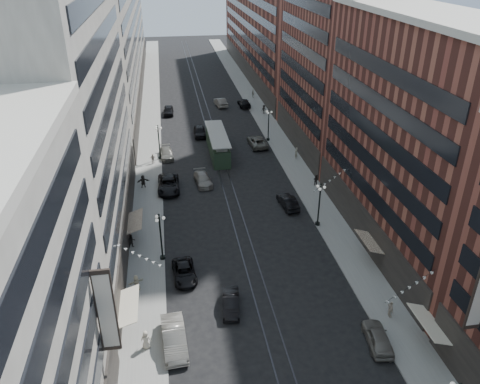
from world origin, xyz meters
TOP-DOWN VIEW (x-y plane):
  - ground at (0.00, 60.00)m, footprint 220.00×220.00m
  - sidewalk_west at (-11.00, 70.00)m, footprint 4.00×180.00m
  - sidewalk_east at (11.00, 70.00)m, footprint 4.00×180.00m
  - rail_west at (-0.70, 70.00)m, footprint 0.12×180.00m
  - rail_east at (0.70, 70.00)m, footprint 0.12×180.00m
  - building_west_mid at (-17.00, 33.00)m, footprint 8.00×36.00m
  - building_west_far at (-17.00, 96.00)m, footprint 8.00×90.00m
  - building_east_mid at (17.00, 28.00)m, footprint 8.00×30.00m
  - building_east_tower at (17.00, 56.00)m, footprint 8.00×26.00m
  - building_east_far at (17.00, 105.00)m, footprint 8.00×72.00m
  - lamppost_sw_far at (-9.20, 28.00)m, footprint 1.03×1.14m
  - lamppost_sw_mid at (-9.20, 55.00)m, footprint 1.03×1.14m
  - lamppost_se_far at (9.20, 32.00)m, footprint 1.03×1.14m
  - lamppost_se_mid at (9.20, 60.00)m, footprint 1.03×1.14m
  - streetcar at (0.00, 55.77)m, footprint 2.81×12.67m
  - car_1 at (-8.40, 15.53)m, footprint 2.23×5.51m
  - car_2 at (-7.07, 24.59)m, footprint 2.51×4.89m
  - car_4 at (8.40, 13.01)m, footprint 2.34×4.65m
  - car_5 at (-3.10, 19.24)m, footprint 2.00×4.40m
  - pedestrian_1 at (-10.70, 15.58)m, footprint 0.92×0.62m
  - pedestrian_2 at (-12.50, 30.63)m, footprint 0.89×0.68m
  - pedestrian_4 at (10.83, 15.84)m, footprint 0.50×1.00m
  - car_7 at (-8.15, 44.23)m, footprint 2.94×6.25m
  - car_8 at (-8.21, 55.54)m, footprint 2.32×5.02m
  - car_9 at (-7.36, 77.24)m, footprint 2.15×4.90m
  - car_10 at (6.80, 36.97)m, footprint 2.09×4.78m
  - car_11 at (6.93, 58.05)m, footprint 2.99×5.88m
  - car_12 at (8.40, 80.07)m, footprint 2.28×5.36m
  - car_13 at (-2.20, 64.26)m, footprint 2.08×5.05m
  - car_14 at (3.57, 81.01)m, footprint 2.54×5.44m
  - pedestrian_5 at (-11.57, 45.33)m, footprint 1.75×0.80m
  - pedestrian_6 at (-10.29, 53.30)m, footprint 0.91×0.43m
  - pedestrian_7 at (12.11, 42.16)m, footprint 0.85×0.84m
  - pedestrian_8 at (11.90, 51.79)m, footprint 0.77×0.74m
  - pedestrian_9 at (11.45, 74.36)m, footprint 1.21×0.86m
  - car_extra_0 at (-3.33, 45.32)m, footprint 2.64×5.25m
  - pedestrian_extra_0 at (11.36, 85.71)m, footprint 0.73×1.07m
  - pedestrian_extra_1 at (-11.72, 23.12)m, footprint 1.66×1.13m

SIDE VIEW (x-z plane):
  - ground at x=0.00m, z-range 0.00..0.00m
  - rail_west at x=-0.70m, z-range 0.00..0.02m
  - rail_east at x=0.70m, z-range 0.00..0.02m
  - sidewalk_west at x=-11.00m, z-range 0.00..0.15m
  - sidewalk_east at x=11.00m, z-range 0.00..0.15m
  - car_2 at x=-7.07m, z-range 0.00..1.32m
  - car_5 at x=-3.10m, z-range 0.00..1.40m
  - car_8 at x=-8.21m, z-range 0.00..1.42m
  - car_extra_0 at x=-3.33m, z-range 0.00..1.46m
  - car_4 at x=8.40m, z-range 0.00..1.52m
  - car_10 at x=6.80m, z-range 0.00..1.53m
  - car_12 at x=8.40m, z-range 0.00..1.54m
  - car_11 at x=6.93m, z-range 0.00..1.59m
  - car_9 at x=-7.36m, z-range 0.00..1.64m
  - car_13 at x=-2.20m, z-range 0.00..1.71m
  - car_14 at x=3.57m, z-range 0.00..1.73m
  - car_7 at x=-8.15m, z-range 0.00..1.73m
  - car_1 at x=-8.40m, z-range 0.00..1.78m
  - pedestrian_6 at x=-10.29m, z-range 0.15..1.70m
  - pedestrian_7 at x=12.11m, z-range 0.15..1.73m
  - pedestrian_2 at x=-12.50m, z-range 0.15..1.78m
  - pedestrian_4 at x=10.83m, z-range 0.15..1.80m
  - pedestrian_extra_0 at x=11.36m, z-range 0.15..1.83m
  - pedestrian_1 at x=-10.70m, z-range 0.15..1.88m
  - pedestrian_9 at x=11.45m, z-range 0.15..1.89m
  - pedestrian_extra_1 at x=-11.72m, z-range 0.15..1.90m
  - pedestrian_8 at x=11.90m, z-range 0.15..1.92m
  - pedestrian_5 at x=-11.57m, z-range 0.15..1.97m
  - streetcar at x=0.00m, z-range -0.14..3.37m
  - lamppost_sw_far at x=-9.20m, z-range 0.34..5.86m
  - lamppost_sw_mid at x=-9.20m, z-range 0.34..5.86m
  - lamppost_se_far at x=9.20m, z-range 0.34..5.86m
  - lamppost_se_mid at x=9.20m, z-range 0.34..5.86m
  - building_east_mid at x=17.00m, z-range 0.00..24.00m
  - building_east_far at x=17.00m, z-range 0.00..24.00m
  - building_west_far at x=-17.00m, z-range 0.00..26.00m
  - building_west_mid at x=-17.00m, z-range 0.00..28.00m
  - building_east_tower at x=17.00m, z-range 0.00..42.00m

